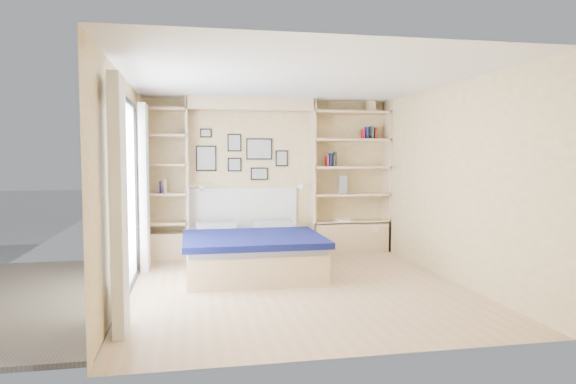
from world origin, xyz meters
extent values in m
plane|color=tan|center=(0.00, 0.00, 0.00)|extent=(4.50, 4.50, 0.00)
plane|color=#E5C587|center=(0.00, 2.25, 1.25)|extent=(4.00, 0.00, 4.00)
plane|color=#E5C587|center=(0.00, -2.25, 1.25)|extent=(4.00, 0.00, 4.00)
plane|color=#E5C587|center=(-2.00, 0.00, 1.25)|extent=(0.00, 4.50, 4.50)
plane|color=#E5C587|center=(2.00, 0.00, 1.25)|extent=(0.00, 4.50, 4.50)
plane|color=white|center=(0.00, 0.00, 2.50)|extent=(4.50, 4.50, 0.00)
cube|color=#D6B689|center=(-1.30, 2.08, 1.25)|extent=(0.04, 0.35, 2.50)
cube|color=#D6B689|center=(0.70, 2.08, 1.25)|extent=(0.04, 0.35, 2.50)
cube|color=#D6B689|center=(-0.30, 2.08, 2.40)|extent=(2.00, 0.35, 0.20)
cube|color=#D6B689|center=(1.98, 2.08, 1.25)|extent=(0.04, 0.35, 2.50)
cube|color=#D6B689|center=(-1.98, 2.08, 1.25)|extent=(0.04, 0.35, 2.50)
cube|color=#D6B689|center=(1.35, 2.08, 0.25)|extent=(1.30, 0.35, 0.50)
cube|color=#D6B689|center=(-1.65, 2.08, 0.20)|extent=(0.70, 0.35, 0.40)
cube|color=black|center=(-1.97, 0.00, 2.23)|extent=(0.04, 2.08, 0.06)
cube|color=black|center=(-1.97, 0.00, 0.03)|extent=(0.04, 2.08, 0.06)
cube|color=black|center=(-1.97, -1.02, 1.10)|extent=(0.04, 0.06, 2.20)
cube|color=black|center=(-1.97, 1.02, 1.10)|extent=(0.04, 0.06, 2.20)
cube|color=silver|center=(-1.98, 0.00, 1.12)|extent=(0.01, 2.00, 2.20)
cube|color=white|center=(-1.88, -1.30, 1.15)|extent=(0.10, 0.45, 2.30)
cube|color=white|center=(-1.88, 1.30, 1.15)|extent=(0.10, 0.45, 2.30)
cube|color=#D6B689|center=(1.35, 2.08, 0.50)|extent=(1.30, 0.35, 0.04)
cube|color=#D6B689|center=(1.35, 2.08, 0.95)|extent=(1.30, 0.35, 0.04)
cube|color=#D6B689|center=(1.35, 2.08, 1.40)|extent=(1.30, 0.35, 0.04)
cube|color=#D6B689|center=(1.35, 2.08, 1.85)|extent=(1.30, 0.35, 0.04)
cube|color=#D6B689|center=(1.35, 2.08, 2.30)|extent=(1.30, 0.35, 0.04)
cube|color=#D6B689|center=(-1.65, 2.08, 0.55)|extent=(0.70, 0.35, 0.04)
cube|color=#D6B689|center=(-1.65, 2.08, 1.00)|extent=(0.70, 0.35, 0.04)
cube|color=#D6B689|center=(-1.65, 2.08, 1.45)|extent=(0.70, 0.35, 0.04)
cube|color=#D6B689|center=(-1.65, 2.08, 1.90)|extent=(0.70, 0.35, 0.04)
cube|color=#D6B689|center=(-1.65, 2.08, 2.30)|extent=(0.70, 0.35, 0.04)
cube|color=#D6B689|center=(-0.45, 1.00, 0.19)|extent=(1.72, 2.15, 0.38)
cube|color=#9DA2AB|center=(-0.45, 1.00, 0.43)|extent=(1.68, 2.11, 0.10)
cube|color=#0C1147|center=(-0.45, 0.64, 0.50)|extent=(1.82, 1.50, 0.08)
cube|color=#9DA2AB|center=(-0.88, 1.78, 0.54)|extent=(0.59, 0.43, 0.12)
cube|color=#9DA2AB|center=(-0.02, 1.78, 0.54)|extent=(0.59, 0.43, 0.12)
cube|color=white|center=(-0.45, 2.22, 0.72)|extent=(1.82, 0.04, 0.70)
cube|color=black|center=(-1.00, 2.23, 1.55)|extent=(0.32, 0.02, 0.40)
cube|color=gray|center=(-1.00, 2.21, 1.55)|extent=(0.28, 0.01, 0.36)
cube|color=black|center=(-0.55, 2.23, 1.80)|extent=(0.22, 0.02, 0.28)
cube|color=gray|center=(-0.55, 2.21, 1.80)|extent=(0.18, 0.01, 0.24)
cube|color=black|center=(-0.55, 2.23, 1.45)|extent=(0.22, 0.02, 0.22)
cube|color=gray|center=(-0.55, 2.21, 1.45)|extent=(0.18, 0.01, 0.18)
cube|color=black|center=(-0.15, 2.23, 1.70)|extent=(0.42, 0.02, 0.34)
cube|color=gray|center=(-0.15, 2.21, 1.70)|extent=(0.38, 0.01, 0.30)
cube|color=black|center=(-0.15, 2.23, 1.30)|extent=(0.28, 0.02, 0.20)
cube|color=gray|center=(-0.15, 2.21, 1.30)|extent=(0.24, 0.01, 0.16)
cube|color=black|center=(0.22, 2.23, 1.55)|extent=(0.20, 0.02, 0.26)
cube|color=gray|center=(0.22, 2.21, 1.55)|extent=(0.16, 0.01, 0.22)
cube|color=black|center=(-1.00, 2.23, 1.95)|extent=(0.18, 0.02, 0.14)
cube|color=gray|center=(-1.00, 2.21, 1.95)|extent=(0.14, 0.01, 0.10)
cylinder|color=silver|center=(-1.16, 2.00, 1.12)|extent=(0.20, 0.02, 0.02)
cone|color=white|center=(-1.06, 2.00, 1.10)|extent=(0.13, 0.12, 0.15)
cylinder|color=silver|center=(0.56, 2.00, 1.12)|extent=(0.20, 0.02, 0.02)
cone|color=white|center=(0.46, 2.00, 1.10)|extent=(0.13, 0.12, 0.15)
cube|color=#A51E1E|center=(0.94, 2.07, 1.50)|extent=(0.02, 0.15, 0.17)
cube|color=navy|center=(1.00, 2.07, 1.53)|extent=(0.03, 0.15, 0.21)
cube|color=black|center=(1.01, 2.07, 1.53)|extent=(0.03, 0.15, 0.21)
cube|color=#BFB28C|center=(1.08, 2.07, 1.51)|extent=(0.04, 0.15, 0.17)
cube|color=#26593F|center=(1.07, 2.07, 1.54)|extent=(0.03, 0.15, 0.24)
cube|color=maroon|center=(1.55, 2.07, 1.95)|extent=(0.02, 0.15, 0.16)
cube|color=navy|center=(1.61, 2.07, 1.97)|extent=(0.03, 0.15, 0.20)
cube|color=black|center=(1.66, 2.07, 1.97)|extent=(0.03, 0.15, 0.20)
cube|color=#26593F|center=(1.70, 2.07, 1.97)|extent=(0.03, 0.15, 0.21)
cube|color=#A51E1E|center=(1.76, 2.07, 1.97)|extent=(0.03, 0.15, 0.19)
cube|color=navy|center=(-1.71, 2.07, 1.11)|extent=(0.02, 0.15, 0.18)
cube|color=#C1B88E|center=(-1.63, 2.07, 1.12)|extent=(0.03, 0.15, 0.21)
cube|color=#D6B689|center=(1.69, 2.07, 2.40)|extent=(0.13, 0.13, 0.15)
cone|color=#D6B689|center=(1.69, 2.07, 2.51)|extent=(0.20, 0.20, 0.08)
cube|color=slate|center=(1.21, 2.07, 1.12)|extent=(0.12, 0.12, 0.30)
cube|color=white|center=(1.20, 2.02, 0.54)|extent=(0.22, 0.16, 0.03)
camera|label=1|loc=(-1.26, -6.03, 1.58)|focal=32.00mm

